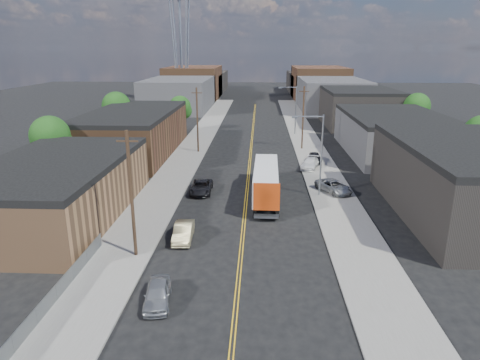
# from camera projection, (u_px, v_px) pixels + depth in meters

# --- Properties ---
(ground) EXTENTS (260.00, 260.00, 0.00)m
(ground) POSITION_uv_depth(u_px,v_px,m) (252.00, 134.00, 80.91)
(ground) COLOR black
(ground) RESTS_ON ground
(centerline) EXTENTS (0.32, 120.00, 0.01)m
(centerline) POSITION_uv_depth(u_px,v_px,m) (251.00, 153.00, 66.59)
(centerline) COLOR gold
(centerline) RESTS_ON ground
(sidewalk_left) EXTENTS (5.00, 140.00, 0.15)m
(sidewalk_left) POSITION_uv_depth(u_px,v_px,m) (190.00, 152.00, 66.98)
(sidewalk_left) COLOR slate
(sidewalk_left) RESTS_ON ground
(sidewalk_right) EXTENTS (5.00, 140.00, 0.15)m
(sidewalk_right) POSITION_uv_depth(u_px,v_px,m) (312.00, 153.00, 66.15)
(sidewalk_right) COLOR slate
(sidewalk_right) RESTS_ON ground
(warehouse_tan) EXTENTS (12.00, 22.00, 5.60)m
(warehouse_tan) POSITION_uv_depth(u_px,v_px,m) (56.00, 189.00, 40.79)
(warehouse_tan) COLOR brown
(warehouse_tan) RESTS_ON ground
(warehouse_brown) EXTENTS (12.00, 26.00, 6.60)m
(warehouse_brown) POSITION_uv_depth(u_px,v_px,m) (133.00, 132.00, 65.45)
(warehouse_brown) COLOR #503420
(warehouse_brown) RESTS_ON ground
(industrial_right_a) EXTENTS (14.00, 22.00, 7.10)m
(industrial_right_a) POSITION_uv_depth(u_px,v_px,m) (475.00, 181.00, 40.71)
(industrial_right_a) COLOR black
(industrial_right_a) RESTS_ON ground
(industrial_right_b) EXTENTS (14.00, 24.00, 6.10)m
(industrial_right_b) POSITION_uv_depth(u_px,v_px,m) (394.00, 134.00, 65.67)
(industrial_right_b) COLOR #323234
(industrial_right_b) RESTS_ON ground
(industrial_right_c) EXTENTS (14.00, 22.00, 7.60)m
(industrial_right_c) POSITION_uv_depth(u_px,v_px,m) (358.00, 107.00, 90.27)
(industrial_right_c) COLOR black
(industrial_right_c) RESTS_ON ground
(skyline_left_a) EXTENTS (16.00, 30.00, 8.00)m
(skyline_left_a) POSITION_uv_depth(u_px,v_px,m) (180.00, 94.00, 114.01)
(skyline_left_a) COLOR #323234
(skyline_left_a) RESTS_ON ground
(skyline_right_a) EXTENTS (16.00, 30.00, 8.00)m
(skyline_right_a) POSITION_uv_depth(u_px,v_px,m) (331.00, 94.00, 112.25)
(skyline_right_a) COLOR #323234
(skyline_right_a) RESTS_ON ground
(skyline_left_b) EXTENTS (16.00, 26.00, 10.00)m
(skyline_left_b) POSITION_uv_depth(u_px,v_px,m) (194.00, 83.00, 137.58)
(skyline_left_b) COLOR #503420
(skyline_left_b) RESTS_ON ground
(skyline_right_b) EXTENTS (16.00, 26.00, 10.00)m
(skyline_right_b) POSITION_uv_depth(u_px,v_px,m) (319.00, 83.00, 135.82)
(skyline_right_b) COLOR #503420
(skyline_right_b) RESTS_ON ground
(skyline_left_c) EXTENTS (16.00, 40.00, 7.00)m
(skyline_left_c) POSITION_uv_depth(u_px,v_px,m) (202.00, 83.00, 157.11)
(skyline_left_c) COLOR black
(skyline_left_c) RESTS_ON ground
(skyline_right_c) EXTENTS (16.00, 40.00, 7.00)m
(skyline_right_c) POSITION_uv_depth(u_px,v_px,m) (311.00, 83.00, 155.35)
(skyline_right_c) COLOR black
(skyline_right_c) RESTS_ON ground
(streetlight_near) EXTENTS (3.39, 0.25, 9.00)m
(streetlight_near) POSITION_uv_depth(u_px,v_px,m) (318.00, 149.00, 45.59)
(streetlight_near) COLOR gray
(streetlight_near) RESTS_ON ground
(streetlight_far) EXTENTS (3.39, 0.25, 9.00)m
(streetlight_far) POSITION_uv_depth(u_px,v_px,m) (294.00, 106.00, 79.00)
(streetlight_far) COLOR gray
(streetlight_far) RESTS_ON ground
(utility_pole_left_near) EXTENTS (1.60, 0.26, 10.00)m
(utility_pole_left_near) POSITION_uv_depth(u_px,v_px,m) (131.00, 194.00, 32.03)
(utility_pole_left_near) COLOR black
(utility_pole_left_near) RESTS_ON ground
(utility_pole_left_far) EXTENTS (1.60, 0.26, 10.00)m
(utility_pole_left_far) POSITION_uv_depth(u_px,v_px,m) (197.00, 120.00, 65.43)
(utility_pole_left_far) COLOR black
(utility_pole_left_far) RESTS_ON ground
(utility_pole_right) EXTENTS (1.60, 0.26, 10.00)m
(utility_pole_right) POSITION_uv_depth(u_px,v_px,m) (303.00, 117.00, 67.57)
(utility_pole_right) COLOR black
(utility_pole_right) RESTS_ON ground
(chainlink_fence) EXTENTS (0.05, 16.00, 1.22)m
(chainlink_fence) POSITION_uv_depth(u_px,v_px,m) (56.00, 293.00, 27.29)
(chainlink_fence) COLOR slate
(chainlink_fence) RESTS_ON ground
(tree_left_near) EXTENTS (4.85, 4.76, 7.91)m
(tree_left_near) POSITION_uv_depth(u_px,v_px,m) (51.00, 138.00, 51.80)
(tree_left_near) COLOR black
(tree_left_near) RESTS_ON ground
(tree_left_mid) EXTENTS (5.10, 5.04, 8.37)m
(tree_left_mid) POSITION_uv_depth(u_px,v_px,m) (117.00, 108.00, 75.57)
(tree_left_mid) COLOR black
(tree_left_mid) RESTS_ON ground
(tree_left_far) EXTENTS (4.35, 4.20, 6.97)m
(tree_left_far) POSITION_uv_depth(u_px,v_px,m) (180.00, 108.00, 82.08)
(tree_left_far) COLOR black
(tree_left_far) RESTS_ON ground
(tree_right_far) EXTENTS (4.85, 4.76, 7.91)m
(tree_right_far) POSITION_uv_depth(u_px,v_px,m) (417.00, 108.00, 78.05)
(tree_right_far) COLOR black
(tree_right_far) RESTS_ON ground
(semi_truck) EXTENTS (2.69, 14.48, 3.78)m
(semi_truck) POSITION_uv_depth(u_px,v_px,m) (266.00, 178.00, 46.41)
(semi_truck) COLOR silver
(semi_truck) RESTS_ON ground
(car_left_a) EXTENTS (2.13, 4.20, 1.37)m
(car_left_a) POSITION_uv_depth(u_px,v_px,m) (158.00, 294.00, 27.16)
(car_left_a) COLOR #A7AAAC
(car_left_a) RESTS_ON ground
(car_left_b) EXTENTS (1.70, 4.38, 1.42)m
(car_left_b) POSITION_uv_depth(u_px,v_px,m) (183.00, 232.00, 36.24)
(car_left_b) COLOR #938960
(car_left_b) RESTS_ON ground
(car_left_c) EXTENTS (2.36, 4.99, 1.38)m
(car_left_c) POSITION_uv_depth(u_px,v_px,m) (201.00, 187.00, 48.03)
(car_left_c) COLOR black
(car_left_c) RESTS_ON ground
(car_right_lot_a) EXTENTS (4.27, 5.31, 1.34)m
(car_right_lot_a) POSITION_uv_depth(u_px,v_px,m) (334.00, 186.00, 47.83)
(car_right_lot_a) COLOR #929496
(car_right_lot_a) RESTS_ON sidewalk_right
(car_right_lot_b) EXTENTS (3.14, 4.94, 1.33)m
(car_right_lot_b) POSITION_uv_depth(u_px,v_px,m) (310.00, 163.00, 57.39)
(car_right_lot_b) COLOR silver
(car_right_lot_b) RESTS_ON sidewalk_right
(car_right_lot_c) EXTENTS (1.79, 4.08, 1.37)m
(car_right_lot_c) POSITION_uv_depth(u_px,v_px,m) (315.00, 158.00, 60.38)
(car_right_lot_c) COLOR black
(car_right_lot_c) RESTS_ON sidewalk_right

